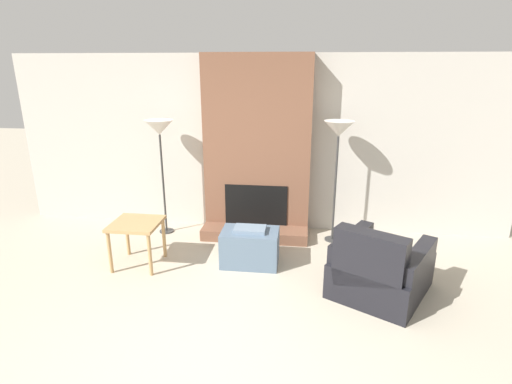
{
  "coord_description": "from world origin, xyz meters",
  "views": [
    {
      "loc": [
        0.68,
        -2.65,
        2.44
      ],
      "look_at": [
        0.0,
        2.86,
        0.66
      ],
      "focal_mm": 28.0,
      "sensor_mm": 36.0,
      "label": 1
    }
  ],
  "objects_px": {
    "armchair": "(379,272)",
    "floor_lamp_left": "(159,132)",
    "side_table": "(136,229)",
    "floor_lamp_right": "(339,134)",
    "ottoman": "(250,247)"
  },
  "relations": [
    {
      "from": "floor_lamp_right",
      "to": "armchair",
      "type": "bearing_deg",
      "value": -73.34
    },
    {
      "from": "ottoman",
      "to": "armchair",
      "type": "xyz_separation_m",
      "value": [
        1.5,
        -0.53,
        0.04
      ]
    },
    {
      "from": "ottoman",
      "to": "armchair",
      "type": "height_order",
      "value": "armchair"
    },
    {
      "from": "ottoman",
      "to": "side_table",
      "type": "xyz_separation_m",
      "value": [
        -1.4,
        -0.19,
        0.26
      ]
    },
    {
      "from": "floor_lamp_right",
      "to": "ottoman",
      "type": "bearing_deg",
      "value": -141.61
    },
    {
      "from": "floor_lamp_left",
      "to": "side_table",
      "type": "bearing_deg",
      "value": -89.57
    },
    {
      "from": "armchair",
      "to": "floor_lamp_left",
      "type": "bearing_deg",
      "value": 3.87
    },
    {
      "from": "side_table",
      "to": "floor_lamp_right",
      "type": "height_order",
      "value": "floor_lamp_right"
    },
    {
      "from": "armchair",
      "to": "floor_lamp_left",
      "type": "relative_size",
      "value": 0.79
    },
    {
      "from": "ottoman",
      "to": "floor_lamp_left",
      "type": "relative_size",
      "value": 0.42
    },
    {
      "from": "floor_lamp_left",
      "to": "floor_lamp_right",
      "type": "xyz_separation_m",
      "value": [
        2.5,
        0.0,
        0.03
      ]
    },
    {
      "from": "ottoman",
      "to": "armchair",
      "type": "relative_size",
      "value": 0.54
    },
    {
      "from": "armchair",
      "to": "floor_lamp_right",
      "type": "height_order",
      "value": "floor_lamp_right"
    },
    {
      "from": "armchair",
      "to": "side_table",
      "type": "relative_size",
      "value": 2.28
    },
    {
      "from": "ottoman",
      "to": "floor_lamp_right",
      "type": "distance_m",
      "value": 1.92
    }
  ]
}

